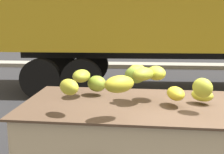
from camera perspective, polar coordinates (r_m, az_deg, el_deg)
name	(u,v)px	position (r m, az deg, el deg)	size (l,w,h in m)	color
curb_strip	(159,66)	(13.94, 7.95, 1.92)	(80.00, 0.80, 0.16)	gray
semi_trailer	(212,2)	(10.03, 16.56, 12.07)	(12.05, 2.82, 3.95)	gold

